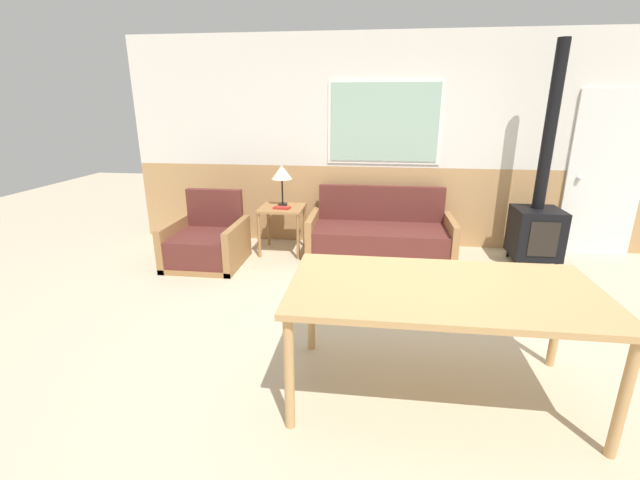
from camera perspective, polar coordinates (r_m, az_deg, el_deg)
ground_plane at (r=3.62m, az=11.73°, el=-13.43°), size 16.00×16.00×0.00m
wall_back at (r=5.75m, az=10.70°, el=12.55°), size 7.20×0.09×2.70m
couch at (r=5.42m, az=7.99°, el=0.33°), size 1.78×0.82×0.84m
armchair at (r=5.31m, az=-14.83°, el=-0.54°), size 0.86×0.84×0.84m
side_table at (r=5.48m, az=-5.07°, el=3.39°), size 0.55×0.55×0.60m
table_lamp at (r=5.47m, az=-5.12°, el=8.89°), size 0.27×0.27×0.52m
book_stack at (r=5.37m, az=-5.10°, el=4.31°), size 0.22×0.14×0.02m
dining_table at (r=2.79m, az=16.04°, el=-7.25°), size 1.91×0.99×0.77m
wood_stove at (r=5.64m, az=27.04°, el=2.91°), size 0.52×0.54×2.52m
entry_door at (r=6.39m, az=33.73°, el=7.21°), size 0.89×0.09×2.02m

